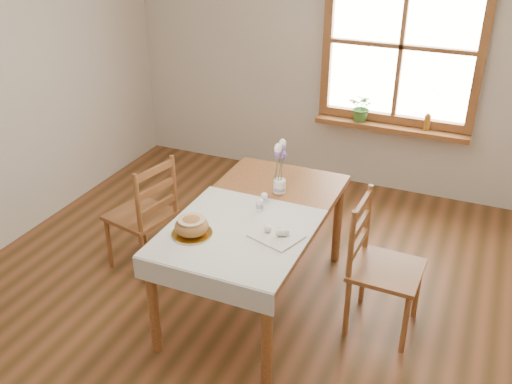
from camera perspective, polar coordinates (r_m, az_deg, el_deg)
ground at (r=4.11m, az=-1.71°, el=-13.00°), size 5.00×5.00×0.00m
room_walls at (r=3.26m, az=-2.13°, el=10.34°), size 4.60×5.10×2.65m
window at (r=5.48m, az=14.36°, el=13.94°), size 1.46×0.08×1.46m
window_sill at (r=5.64m, az=13.34°, el=6.30°), size 1.46×0.20×0.05m
dining_table at (r=3.94m, az=0.00°, el=-3.02°), size 0.90×1.60×0.75m
table_linen at (r=3.66m, az=-1.90°, el=-4.05°), size 0.91×0.99×0.01m
chair_left at (r=4.53m, az=-11.50°, el=-2.07°), size 0.54×0.53×0.95m
chair_right at (r=3.90m, az=12.95°, el=-7.43°), size 0.49×0.47×0.97m
bread_plate at (r=3.64m, az=-6.41°, el=-4.15°), size 0.32×0.32×0.01m
bread_loaf at (r=3.61m, az=-6.46°, el=-3.26°), size 0.22×0.22×0.12m
egg_napkin at (r=3.60m, az=2.04°, el=-4.41°), size 0.35×0.33×0.01m
eggs at (r=3.58m, az=2.05°, el=-3.99°), size 0.28×0.26×0.05m
salt_shaker at (r=3.95m, az=0.82°, el=-0.63°), size 0.05×0.05×0.09m
pepper_shaker at (r=3.87m, az=0.38°, el=-1.28°), size 0.06×0.06×0.09m
flower_vase at (r=4.12m, az=2.35°, el=0.50°), size 0.12×0.12×0.10m
lavender_bouquet at (r=4.03m, az=2.40°, el=2.99°), size 0.16×0.16×0.29m
potted_plant at (r=5.65m, az=10.56°, el=8.03°), size 0.29×0.31×0.21m
amber_bottle at (r=5.56m, az=16.76°, el=6.75°), size 0.07×0.07×0.17m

